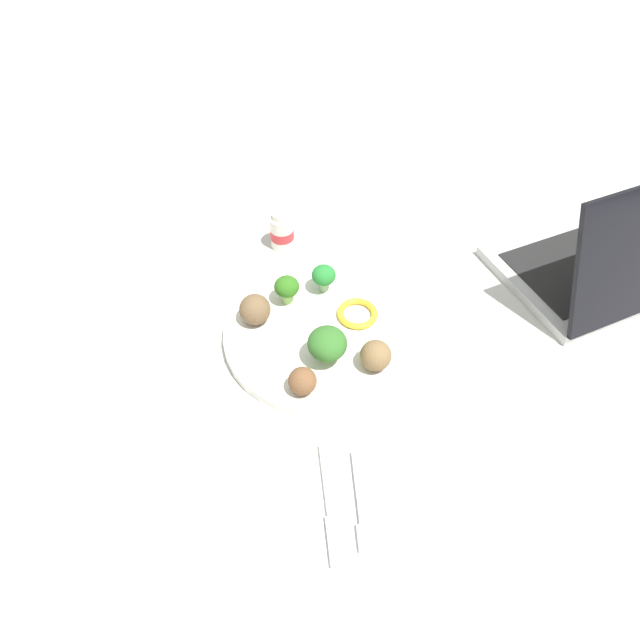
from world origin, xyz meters
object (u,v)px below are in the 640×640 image
plate (320,333)px  pepper_ring_center (357,314)px  broccoli_floret_front_right (329,344)px  meatball_back_left (255,309)px  knife (332,507)px  meatball_front_right (376,355)px  laptop (615,259)px  yogurt_bottle (282,231)px  napkin (346,502)px  fork (363,505)px  broccoli_floret_near_rim (324,276)px  meatball_front_left (302,381)px  broccoli_floret_center (287,288)px

plate → pepper_ring_center: pepper_ring_center is taller
plate → broccoli_floret_front_right: (0.06, 0.00, 0.04)m
plate → meatball_back_left: meatball_back_left is taller
broccoli_floret_front_right → knife: bearing=-9.8°
meatball_front_right → laptop: bearing=106.1°
knife → laptop: size_ratio=0.40×
knife → yogurt_bottle: yogurt_bottle is taller
laptop → plate: bearing=-84.9°
napkin → meatball_back_left: bearing=-165.4°
pepper_ring_center → meatball_front_right: bearing=2.0°
fork → laptop: 0.57m
plate → broccoli_floret_front_right: 0.07m
broccoli_floret_near_rim → fork: size_ratio=0.38×
napkin → meatball_front_left: bearing=-170.2°
broccoli_floret_near_rim → meatball_front_left: size_ratio=1.21×
meatball_back_left → yogurt_bottle: size_ratio=0.67×
broccoli_floret_center → napkin: size_ratio=0.27×
meatball_front_right → pepper_ring_center: (-0.09, -0.00, -0.02)m
broccoli_floret_center → knife: broccoli_floret_center is taller
laptop → fork: bearing=-57.2°
broccoli_floret_front_right → meatball_front_right: 0.06m
broccoli_floret_near_rim → knife: 0.34m
broccoli_floret_front_right → broccoli_floret_center: broccoli_floret_front_right is taller
napkin → broccoli_floret_center: bearing=-175.6°
broccoli_floret_center → fork: 0.33m
broccoli_floret_near_rim → laptop: size_ratio=0.13×
broccoli_floret_center → meatball_front_left: 0.16m
broccoli_floret_near_rim → knife: size_ratio=0.31×
plate → napkin: size_ratio=1.65×
pepper_ring_center → yogurt_bottle: bearing=-156.2°
broccoli_floret_front_right → laptop: size_ratio=0.15×
broccoli_floret_near_rim → meatball_front_left: (0.18, -0.06, -0.01)m
broccoli_floret_front_right → laptop: (-0.10, 0.47, -0.01)m
pepper_ring_center → napkin: 0.28m
broccoli_floret_center → knife: bearing=1.1°
meatball_back_left → pepper_ring_center: meatball_back_left is taller
broccoli_floret_front_right → yogurt_bottle: 0.27m
meatball_front_left → pepper_ring_center: (-0.12, 0.10, -0.01)m
pepper_ring_center → laptop: laptop is taller
broccoli_floret_near_rim → meatball_back_left: 0.12m
plate → meatball_front_left: meatball_front_left is taller
meatball_front_left → laptop: size_ratio=0.10×
napkin → yogurt_bottle: yogurt_bottle is taller
broccoli_floret_front_right → knife: (0.20, -0.04, -0.04)m
plate → broccoli_floret_front_right: broccoli_floret_front_right is taller
knife → yogurt_bottle: (-0.47, 0.01, 0.02)m
pepper_ring_center → knife: pepper_ring_center is taller
meatball_front_right → pepper_ring_center: size_ratio=0.71×
broccoli_floret_near_rim → meatball_front_left: broccoli_floret_near_rim is taller
broccoli_floret_front_right → meatball_back_left: size_ratio=1.22×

